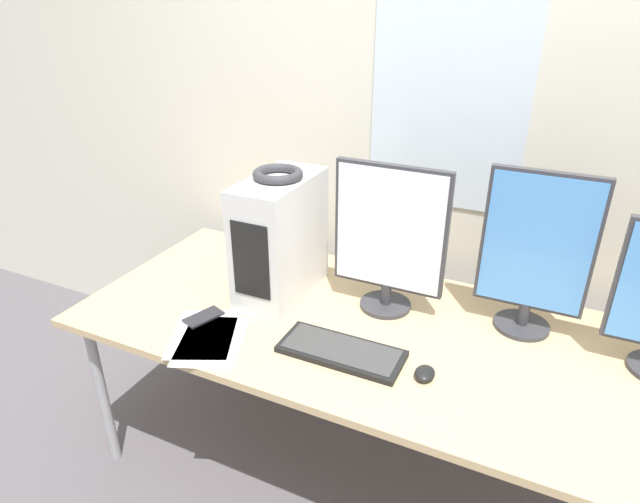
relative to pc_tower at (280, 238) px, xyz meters
name	(u,v)px	position (x,y,z in m)	size (l,w,h in m)	color
wall_back	(448,116)	(0.47, 0.51, 0.40)	(8.00, 0.07, 2.70)	beige
desk	(389,340)	(0.47, -0.08, -0.27)	(2.27, 0.92, 0.72)	tan
pc_tower	(280,238)	(0.00, 0.00, 0.00)	(0.21, 0.42, 0.47)	silver
headphones	(278,174)	(0.00, 0.00, 0.25)	(0.18, 0.18, 0.03)	#333338
monitor_main	(389,237)	(0.40, 0.07, 0.05)	(0.41, 0.19, 0.55)	#333338
monitor_right_near	(536,252)	(0.88, 0.15, 0.06)	(0.36, 0.19, 0.57)	#333338
keyboard	(341,351)	(0.37, -0.27, -0.22)	(0.41, 0.17, 0.02)	black
mouse	(425,373)	(0.65, -0.27, -0.22)	(0.06, 0.08, 0.03)	black
cell_phone	(204,317)	(-0.17, -0.29, -0.23)	(0.11, 0.16, 0.01)	#232328
paper_sheet_left	(211,341)	(-0.06, -0.39, -0.23)	(0.30, 0.35, 0.00)	white
paper_sheet_front	(203,334)	(-0.11, -0.37, -0.23)	(0.31, 0.36, 0.00)	white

